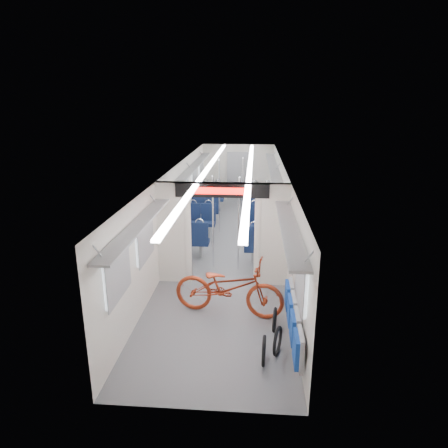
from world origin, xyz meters
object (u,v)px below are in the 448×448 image
Objects in this scene: bicycle at (229,287)px; bike_hoop_b at (277,342)px; seat_bay_near_right at (263,231)px; stanchion_near_right at (239,225)px; stanchion_far_left at (219,196)px; flip_bench at (293,319)px; bike_hoop_a at (264,352)px; stanchion_near_left at (213,223)px; seat_bay_far_left at (209,200)px; seat_bay_far_right at (261,203)px; bike_hoop_c at (275,321)px; stanchion_far_right at (242,194)px; seat_bay_near_left at (196,227)px.

bike_hoop_b is (0.88, -1.25, -0.34)m from bicycle.
stanchion_near_right is (-0.61, -1.35, 0.58)m from seat_bay_near_right.
stanchion_far_left is at bearing 103.37° from bike_hoop_b.
flip_bench is 4.34× the size of bike_hoop_a.
bike_hoop_b is 0.21× the size of stanchion_near_right.
stanchion_near_left is at bearing -88.05° from stanchion_far_left.
stanchion_near_right reaches higher than seat_bay_far_left.
bike_hoop_b is at bearing -88.75° from seat_bay_far_right.
bike_hoop_a is 0.21× the size of stanchion_far_left.
bike_hoop_a is 4.09m from stanchion_near_left.
bike_hoop_c is at bearing -87.81° from seat_bay_near_right.
stanchion_far_right is (-0.63, 1.95, 0.58)m from seat_bay_near_right.
bicycle is at bearing 124.95° from bike_hoop_b.
seat_bay_near_right is at bearing 45.21° from stanchion_near_left.
stanchion_far_left is (-1.48, 5.63, 0.95)m from bike_hoop_c.
bicycle is 1.02× the size of seat_bay_near_left.
flip_bench is 6.68m from stanchion_far_right.
flip_bench is at bearing -74.11° from seat_bay_far_left.
bike_hoop_a is 1.07× the size of bike_hoop_c.
bike_hoop_b is 0.22× the size of seat_bay_far_right.
stanchion_far_right reaches higher than seat_bay_far_right.
flip_bench is 0.92× the size of stanchion_near_left.
stanchion_near_left is (-1.23, -4.39, 0.58)m from seat_bay_far_right.
seat_bay_near_right is (-0.16, 4.07, 0.37)m from bike_hoop_c.
bike_hoop_c is at bearing -64.92° from seat_bay_near_left.
seat_bay_far_right is at bearing 74.30° from stanchion_near_left.
bike_hoop_b is at bearing -76.63° from stanchion_far_left.
seat_bay_far_left is (-0.00, 3.16, 0.01)m from seat_bay_near_left.
bike_hoop_c is 5.90m from stanchion_far_left.
stanchion_far_right is at bearing 53.78° from seat_bay_near_left.
bike_hoop_a is at bearing -77.88° from seat_bay_far_left.
flip_bench is 3.81m from stanchion_near_left.
bicycle is 0.93× the size of stanchion_far_right.
stanchion_near_right is 1.00× the size of stanchion_far_left.
seat_bay_near_left is 0.91× the size of stanchion_near_right.
stanchion_far_left is (-0.10, 2.80, 0.00)m from stanchion_near_left.
seat_bay_far_left is at bearing 104.79° from stanchion_near_right.
seat_bay_near_right reaches higher than flip_bench.
bike_hoop_a is 0.21× the size of stanchion_near_left.
seat_bay_far_left is at bearing 118.73° from seat_bay_near_right.
stanchion_near_left reaches higher than seat_bay_near_left.
bike_hoop_b is 0.23× the size of seat_bay_far_left.
seat_bay_far_right is 1.48m from stanchion_far_right.
seat_bay_far_right is (-0.17, 7.91, 0.35)m from bike_hoop_b.
seat_bay_near_left reaches higher than flip_bench.
bicycle reaches higher than flip_bench.
stanchion_far_left reaches higher than seat_bay_near_right.
stanchion_far_right is at bearing 107.99° from seat_bay_near_right.
seat_bay_near_right is 3.15m from seat_bay_far_right.
seat_bay_near_right reaches higher than seat_bay_near_left.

